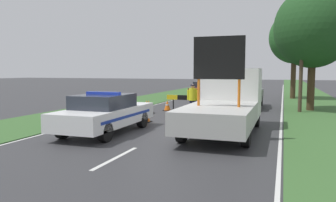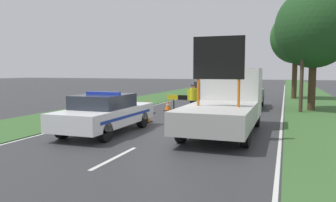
% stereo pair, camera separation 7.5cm
% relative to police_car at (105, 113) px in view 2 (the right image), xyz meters
% --- Properties ---
extents(ground_plane, '(160.00, 160.00, 0.00)m').
position_rel_police_car_xyz_m(ground_plane, '(2.08, 0.19, -0.74)').
color(ground_plane, '#333335').
extents(lane_markings, '(8.24, 62.97, 0.01)m').
position_rel_police_car_xyz_m(lane_markings, '(2.08, 15.52, -0.73)').
color(lane_markings, silver).
rests_on(lane_markings, ground).
extents(grass_verge_left, '(4.04, 120.00, 0.03)m').
position_rel_police_car_xyz_m(grass_verge_left, '(-4.10, 20.19, -0.72)').
color(grass_verge_left, '#38602D').
rests_on(grass_verge_left, ground).
extents(grass_verge_right, '(4.04, 120.00, 0.03)m').
position_rel_police_car_xyz_m(grass_verge_right, '(8.27, 20.19, -0.72)').
color(grass_verge_right, '#38602D').
rests_on(grass_verge_right, ground).
extents(police_car, '(1.90, 4.78, 1.53)m').
position_rel_police_car_xyz_m(police_car, '(0.00, 0.00, 0.00)').
color(police_car, white).
rests_on(police_car, ground).
extents(work_truck, '(2.26, 6.11, 3.42)m').
position_rel_police_car_xyz_m(work_truck, '(4.17, 1.90, 0.40)').
color(work_truck, white).
rests_on(work_truck, ground).
extents(road_barrier, '(3.59, 0.08, 1.00)m').
position_rel_police_car_xyz_m(road_barrier, '(2.05, 6.08, 0.09)').
color(road_barrier, black).
rests_on(road_barrier, ground).
extents(police_officer, '(0.59, 0.37, 1.63)m').
position_rel_police_car_xyz_m(police_officer, '(1.92, 5.26, 0.23)').
color(police_officer, '#191E38').
rests_on(police_officer, ground).
extents(pedestrian_civilian, '(0.57, 0.36, 1.60)m').
position_rel_police_car_xyz_m(pedestrian_civilian, '(2.96, 5.55, 0.20)').
color(pedestrian_civilian, '#191E38').
rests_on(pedestrian_civilian, ground).
extents(traffic_cone_near_police, '(0.44, 0.44, 0.60)m').
position_rel_police_car_xyz_m(traffic_cone_near_police, '(-0.11, 7.16, -0.44)').
color(traffic_cone_near_police, black).
rests_on(traffic_cone_near_police, ground).
extents(traffic_cone_centre_front, '(0.47, 0.47, 0.65)m').
position_rel_police_car_xyz_m(traffic_cone_centre_front, '(-1.03, 6.24, -0.42)').
color(traffic_cone_centre_front, black).
rests_on(traffic_cone_centre_front, ground).
extents(traffic_cone_near_truck, '(0.42, 0.42, 0.59)m').
position_rel_police_car_xyz_m(traffic_cone_near_truck, '(0.42, 2.84, -0.45)').
color(traffic_cone_near_truck, black).
rests_on(traffic_cone_near_truck, ground).
extents(traffic_cone_behind_barrier, '(0.52, 0.52, 0.72)m').
position_rel_police_car_xyz_m(traffic_cone_behind_barrier, '(-0.63, 5.60, -0.38)').
color(traffic_cone_behind_barrier, black).
rests_on(traffic_cone_behind_barrier, ground).
extents(traffic_cone_lane_edge, '(0.50, 0.50, 0.69)m').
position_rel_police_car_xyz_m(traffic_cone_lane_edge, '(-0.43, 4.64, -0.40)').
color(traffic_cone_lane_edge, black).
rests_on(traffic_cone_lane_edge, ground).
extents(queued_car_suv_grey, '(1.92, 4.34, 1.59)m').
position_rel_police_car_xyz_m(queued_car_suv_grey, '(3.97, 10.36, 0.09)').
color(queued_car_suv_grey, slate).
rests_on(queued_car_suv_grey, ground).
extents(queued_car_wagon_maroon, '(1.72, 4.54, 1.42)m').
position_rel_police_car_xyz_m(queued_car_wagon_maroon, '(-0.04, 16.45, 0.02)').
color(queued_car_wagon_maroon, maroon).
rests_on(queued_car_wagon_maroon, ground).
extents(queued_car_sedan_black, '(1.93, 4.57, 1.55)m').
position_rel_police_car_xyz_m(queued_car_sedan_black, '(-0.05, 23.15, 0.08)').
color(queued_car_sedan_black, black).
rests_on(queued_car_sedan_black, ground).
extents(roadside_tree_near_left, '(4.32, 4.32, 6.99)m').
position_rel_police_car_xyz_m(roadside_tree_near_left, '(7.68, 9.82, 3.96)').
color(roadside_tree_near_left, '#42301E').
rests_on(roadside_tree_near_left, ground).
extents(roadside_tree_near_right, '(4.04, 4.04, 7.14)m').
position_rel_police_car_xyz_m(roadside_tree_near_right, '(6.93, 18.27, 4.26)').
color(roadside_tree_near_right, '#42301E').
rests_on(roadside_tree_near_right, ground).
extents(utility_pole, '(1.20, 0.20, 6.81)m').
position_rel_police_car_xyz_m(utility_pole, '(7.08, 8.82, 2.79)').
color(utility_pole, '#473828').
rests_on(utility_pole, ground).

